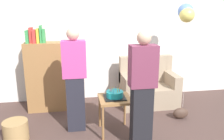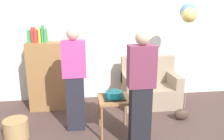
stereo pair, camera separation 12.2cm
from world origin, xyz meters
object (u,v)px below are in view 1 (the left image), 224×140
(wicker_basket, at_px, (16,131))
(balloon_bunch, at_px, (186,13))
(person_holding_cake, at_px, (142,90))
(bookshelf, at_px, (48,75))
(side_table, at_px, (115,103))
(birthday_cake, at_px, (115,95))
(handbag, at_px, (181,113))
(couch, at_px, (148,88))
(person_blowing_candles, at_px, (75,80))

(wicker_basket, distance_m, balloon_bunch, 3.45)
(person_holding_cake, bearing_deg, bookshelf, -29.85)
(bookshelf, xyz_separation_m, person_holding_cake, (1.39, -1.49, 0.15))
(wicker_basket, bearing_deg, person_holding_cake, -12.96)
(side_table, distance_m, birthday_cake, 0.14)
(person_holding_cake, relative_size, wicker_basket, 4.53)
(bookshelf, height_order, handbag, bookshelf)
(birthday_cake, height_order, balloon_bunch, balloon_bunch)
(bookshelf, bearing_deg, side_table, -44.82)
(couch, distance_m, wicker_basket, 2.57)
(handbag, bearing_deg, person_holding_cake, -144.28)
(side_table, height_order, handbag, side_table)
(couch, bearing_deg, wicker_basket, -156.51)
(bookshelf, height_order, person_holding_cake, person_holding_cake)
(couch, xyz_separation_m, side_table, (-0.87, -1.02, 0.15))
(bookshelf, bearing_deg, wicker_basket, -110.04)
(bookshelf, xyz_separation_m, balloon_bunch, (2.53, -0.32, 1.14))
(couch, distance_m, balloon_bunch, 1.61)
(wicker_basket, bearing_deg, handbag, 5.46)
(birthday_cake, bearing_deg, wicker_basket, 179.93)
(person_holding_cake, distance_m, wicker_basket, 1.96)
(person_blowing_candles, height_order, wicker_basket, person_blowing_candles)
(person_blowing_candles, xyz_separation_m, balloon_bunch, (2.04, 0.56, 0.99))
(couch, height_order, balloon_bunch, balloon_bunch)
(side_table, xyz_separation_m, person_holding_cake, (0.31, -0.41, 0.34))
(bookshelf, relative_size, birthday_cake, 5.03)
(couch, bearing_deg, person_blowing_candles, -150.53)
(person_holding_cake, bearing_deg, side_table, -36.20)
(birthday_cake, relative_size, balloon_bunch, 0.16)
(person_blowing_candles, bearing_deg, side_table, -12.97)
(bookshelf, bearing_deg, person_blowing_candles, -60.66)
(person_holding_cake, bearing_deg, person_blowing_candles, -17.02)
(side_table, relative_size, balloon_bunch, 0.29)
(birthday_cake, bearing_deg, bookshelf, 135.18)
(handbag, bearing_deg, wicker_basket, -174.54)
(couch, distance_m, handbag, 0.88)
(bookshelf, bearing_deg, couch, -1.66)
(birthday_cake, distance_m, handbag, 1.37)
(birthday_cake, distance_m, person_holding_cake, 0.55)
(side_table, relative_size, handbag, 2.06)
(bookshelf, xyz_separation_m, birthday_cake, (1.09, -1.08, -0.05))
(person_holding_cake, xyz_separation_m, wicker_basket, (-1.79, 0.41, -0.68))
(bookshelf, relative_size, wicker_basket, 4.47)
(side_table, distance_m, person_blowing_candles, 0.71)
(couch, bearing_deg, person_holding_cake, -111.54)
(person_holding_cake, bearing_deg, couch, -94.46)
(bookshelf, relative_size, side_table, 2.80)
(wicker_basket, height_order, balloon_bunch, balloon_bunch)
(couch, xyz_separation_m, person_holding_cake, (-0.57, -1.43, 0.49))
(side_table, height_order, person_holding_cake, person_holding_cake)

